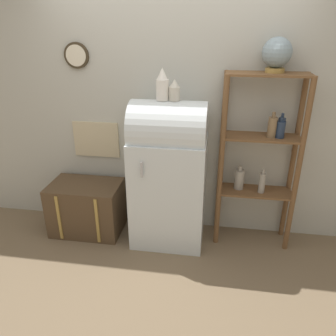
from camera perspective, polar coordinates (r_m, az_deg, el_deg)
The scene contains 8 objects.
ground_plane at distance 3.39m, azimuth -0.60°, elevation -14.46°, with size 12.00×12.00×0.00m, color #7A664C.
wall_back at distance 3.32m, azimuth 0.84°, elevation 10.72°, with size 7.00×0.09×2.70m.
refrigerator at distance 3.22m, azimuth 0.11°, elevation -0.86°, with size 0.72×0.60×1.47m.
suitcase_trunk at distance 3.67m, azimuth -13.93°, elevation -6.69°, with size 0.74×0.49×0.56m.
shelf_unit at distance 3.24m, azimuth 15.63°, elevation 2.50°, with size 0.75×0.30×1.71m.
globe at distance 3.08m, azimuth 18.44°, elevation 18.41°, with size 0.25×0.25×0.29m.
vase_left at distance 2.98m, azimuth -0.99°, elevation 14.19°, with size 0.11×0.11×0.28m.
vase_center at distance 2.97m, azimuth 1.14°, elevation 13.29°, with size 0.10×0.10×0.19m.
Camera 1 is at (0.44, -2.62, 2.11)m, focal length 35.00 mm.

